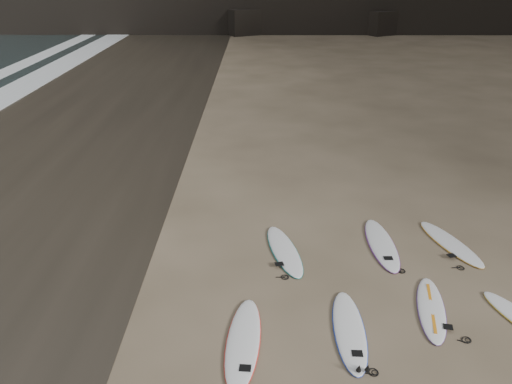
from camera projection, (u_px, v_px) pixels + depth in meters
The scene contains 8 objects.
ground at pixel (454, 315), 10.80m from camera, with size 240.00×240.00×0.00m, color #897559.
wet_sand at pixel (39, 152), 19.90m from camera, with size 12.00×200.00×0.01m, color #383026.
surfboard_0 at pixel (243, 341), 10.00m from camera, with size 0.66×2.73×0.10m, color white.
surfboard_1 at pixel (349, 330), 10.31m from camera, with size 0.62×2.60×0.09m, color white.
surfboard_2 at pixel (431, 308), 10.95m from camera, with size 0.57×2.37×0.09m, color white.
surfboard_5 at pixel (284, 250), 13.13m from camera, with size 0.63×2.63×0.09m, color white.
surfboard_6 at pixel (382, 244), 13.42m from camera, with size 0.66×2.77×0.10m, color white.
surfboard_7 at pixel (451, 243), 13.46m from camera, with size 0.61×2.56×0.09m, color white.
Camera 1 is at (-4.26, -8.67, 7.00)m, focal length 35.00 mm.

